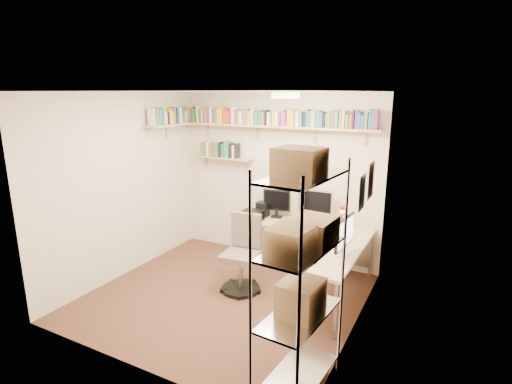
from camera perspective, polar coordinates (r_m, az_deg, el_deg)
ground at (r=5.19m, az=-4.54°, el=-14.68°), size 3.20×3.20×0.00m
room_shell at (r=4.65m, az=-4.85°, el=2.31°), size 3.24×3.04×2.52m
wall_shelves at (r=5.89m, az=-1.54°, el=9.56°), size 3.12×1.09×0.80m
corner_desk at (r=5.45m, az=7.14°, el=-5.57°), size 1.81×1.77×1.18m
office_chair at (r=5.19m, az=-1.97°, el=-9.52°), size 0.52×0.53×0.99m
wire_rack at (r=3.16m, az=6.44°, el=-8.47°), size 0.49×0.89×2.11m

